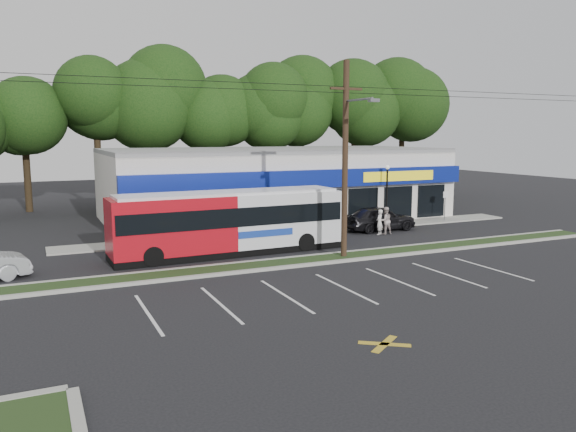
{
  "coord_description": "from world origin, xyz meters",
  "views": [
    {
      "loc": [
        -11.53,
        -23.65,
        6.35
      ],
      "look_at": [
        1.66,
        5.0,
        1.76
      ],
      "focal_mm": 35.0,
      "sensor_mm": 36.0,
      "label": 1
    }
  ],
  "objects_px": {
    "utility_pole": "(343,153)",
    "lamp_post": "(387,188)",
    "metrobus": "(229,221)",
    "sign_post": "(445,201)",
    "pedestrian_b": "(385,221)",
    "pedestrian_a": "(379,222)",
    "car_dark": "(379,218)"
  },
  "relations": [
    {
      "from": "car_dark",
      "to": "pedestrian_b",
      "type": "bearing_deg",
      "value": 162.69
    },
    {
      "from": "utility_pole",
      "to": "sign_post",
      "type": "relative_size",
      "value": 22.47
    },
    {
      "from": "pedestrian_a",
      "to": "metrobus",
      "type": "bearing_deg",
      "value": -26.8
    },
    {
      "from": "lamp_post",
      "to": "metrobus",
      "type": "xyz_separation_m",
      "value": [
        -13.01,
        -4.3,
        -0.89
      ]
    },
    {
      "from": "utility_pole",
      "to": "lamp_post",
      "type": "xyz_separation_m",
      "value": [
        8.17,
        7.87,
        -2.74
      ]
    },
    {
      "from": "metrobus",
      "to": "sign_post",
      "type": "bearing_deg",
      "value": 11.17
    },
    {
      "from": "metrobus",
      "to": "car_dark",
      "type": "height_order",
      "value": "metrobus"
    },
    {
      "from": "sign_post",
      "to": "pedestrian_a",
      "type": "distance_m",
      "value": 7.92
    },
    {
      "from": "lamp_post",
      "to": "pedestrian_a",
      "type": "height_order",
      "value": "lamp_post"
    },
    {
      "from": "utility_pole",
      "to": "pedestrian_b",
      "type": "bearing_deg",
      "value": 39.44
    },
    {
      "from": "utility_pole",
      "to": "metrobus",
      "type": "relative_size",
      "value": 3.97
    },
    {
      "from": "lamp_post",
      "to": "sign_post",
      "type": "xyz_separation_m",
      "value": [
        5.0,
        -0.23,
        -1.12
      ]
    },
    {
      "from": "lamp_post",
      "to": "pedestrian_a",
      "type": "distance_m",
      "value": 4.16
    },
    {
      "from": "metrobus",
      "to": "pedestrian_b",
      "type": "distance_m",
      "value": 11.15
    },
    {
      "from": "sign_post",
      "to": "metrobus",
      "type": "bearing_deg",
      "value": -167.25
    },
    {
      "from": "utility_pole",
      "to": "pedestrian_a",
      "type": "relative_size",
      "value": 30.9
    },
    {
      "from": "pedestrian_a",
      "to": "pedestrian_b",
      "type": "bearing_deg",
      "value": 145.12
    },
    {
      "from": "lamp_post",
      "to": "pedestrian_a",
      "type": "relative_size",
      "value": 2.63
    },
    {
      "from": "lamp_post",
      "to": "sign_post",
      "type": "relative_size",
      "value": 1.91
    },
    {
      "from": "metrobus",
      "to": "pedestrian_a",
      "type": "bearing_deg",
      "value": 6.5
    },
    {
      "from": "sign_post",
      "to": "pedestrian_b",
      "type": "distance_m",
      "value": 7.49
    },
    {
      "from": "lamp_post",
      "to": "metrobus",
      "type": "height_order",
      "value": "lamp_post"
    },
    {
      "from": "utility_pole",
      "to": "car_dark",
      "type": "height_order",
      "value": "utility_pole"
    },
    {
      "from": "utility_pole",
      "to": "car_dark",
      "type": "bearing_deg",
      "value": 44.04
    },
    {
      "from": "utility_pole",
      "to": "pedestrian_b",
      "type": "distance_m",
      "value": 9.18
    },
    {
      "from": "sign_post",
      "to": "pedestrian_b",
      "type": "height_order",
      "value": "sign_post"
    },
    {
      "from": "sign_post",
      "to": "utility_pole",
      "type": "bearing_deg",
      "value": -149.85
    },
    {
      "from": "lamp_post",
      "to": "pedestrian_b",
      "type": "height_order",
      "value": "lamp_post"
    },
    {
      "from": "car_dark",
      "to": "pedestrian_b",
      "type": "relative_size",
      "value": 2.79
    },
    {
      "from": "pedestrian_b",
      "to": "metrobus",
      "type": "bearing_deg",
      "value": 9.83
    },
    {
      "from": "car_dark",
      "to": "pedestrian_a",
      "type": "height_order",
      "value": "car_dark"
    },
    {
      "from": "sign_post",
      "to": "car_dark",
      "type": "xyz_separation_m",
      "value": [
        -6.58,
        -1.28,
        -0.72
      ]
    }
  ]
}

